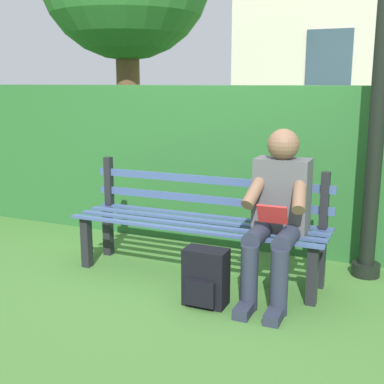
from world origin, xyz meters
name	(u,v)px	position (x,y,z in m)	size (l,w,h in m)	color
ground	(197,276)	(0.00, 0.00, 0.00)	(60.00, 60.00, 0.00)	#3D6B2D
park_bench	(200,221)	(0.00, -0.06, 0.43)	(1.98, 0.48, 0.86)	black
person_seated	(277,210)	(-0.64, 0.10, 0.62)	(0.44, 0.73, 1.17)	#4C4C51
hedge_backdrop	(231,159)	(0.11, -1.12, 0.76)	(5.91, 0.78, 1.55)	#265B28
backpack	(206,278)	(-0.25, 0.45, 0.19)	(0.29, 0.24, 0.39)	black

